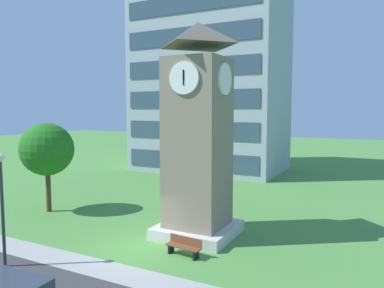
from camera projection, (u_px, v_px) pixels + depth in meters
ground_plane at (137, 250)px, 18.20m from camera, size 160.00×160.00×0.00m
kerb_strip at (103, 269)px, 16.00m from camera, size 120.00×1.60×0.01m
office_building at (211, 58)px, 41.93m from camera, size 16.23×10.48×25.60m
clock_tower at (198, 142)px, 19.87m from camera, size 4.01×4.01×11.49m
park_bench at (184, 246)px, 17.46m from camera, size 1.84×0.69×0.88m
street_lamp at (2, 196)px, 15.99m from camera, size 0.36×0.36×5.02m
tree_streetside at (47, 149)px, 24.71m from camera, size 3.55×3.55×6.04m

